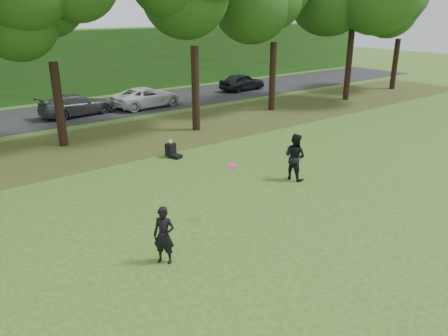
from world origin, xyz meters
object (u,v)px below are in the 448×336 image
seated_person (172,151)px  player_left (164,235)px  player_right (295,157)px  frisbee (232,166)px

seated_person → player_left: bearing=-139.8°
player_left → player_right: player_right is taller
frisbee → seated_person: 7.10m
player_left → seated_person: 9.00m
player_left → frisbee: size_ratio=4.33×
frisbee → seated_person: size_ratio=0.45×
player_right → seated_person: player_right is taller
player_right → frisbee: (-4.27, -1.30, 0.92)m
frisbee → seated_person: frisbee is taller
player_right → seated_person: bearing=15.3°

